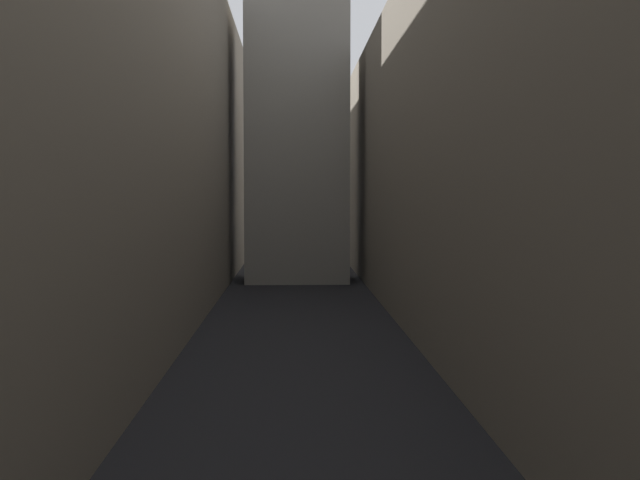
# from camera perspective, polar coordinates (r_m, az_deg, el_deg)

# --- Properties ---
(ground_plane) EXTENTS (264.00, 264.00, 0.00)m
(ground_plane) POSITION_cam_1_polar(r_m,az_deg,el_deg) (43.50, -1.42, -6.39)
(ground_plane) COLOR black
(building_block_left) EXTENTS (14.93, 108.00, 22.67)m
(building_block_left) POSITION_cam_1_polar(r_m,az_deg,el_deg) (46.83, -17.70, 8.05)
(building_block_left) COLOR #756B5B
(building_block_left) RESTS_ON ground
(building_block_right) EXTENTS (11.78, 108.00, 19.20)m
(building_block_right) POSITION_cam_1_polar(r_m,az_deg,el_deg) (46.49, 12.80, 6.02)
(building_block_right) COLOR #756B5B
(building_block_right) RESTS_ON ground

